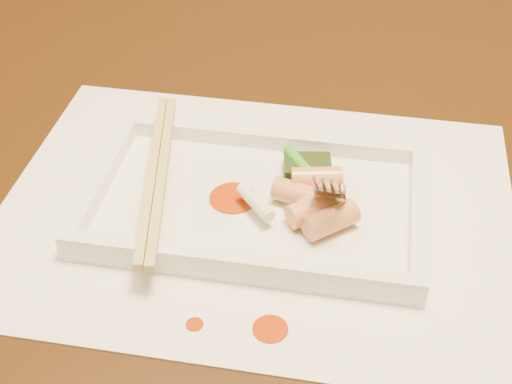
% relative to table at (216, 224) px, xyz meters
% --- Properties ---
extents(table, '(1.40, 0.90, 0.75)m').
position_rel_table_xyz_m(table, '(0.00, 0.00, 0.00)').
color(table, black).
rests_on(table, ground).
extents(placemat, '(0.40, 0.30, 0.00)m').
position_rel_table_xyz_m(placemat, '(0.05, -0.08, 0.10)').
color(placemat, white).
rests_on(placemat, table).
extents(sauce_splatter_a, '(0.02, 0.02, 0.00)m').
position_rel_table_xyz_m(sauce_splatter_a, '(0.08, -0.20, 0.10)').
color(sauce_splatter_a, '#B03305').
rests_on(sauce_splatter_a, placemat).
extents(sauce_splatter_b, '(0.01, 0.01, 0.00)m').
position_rel_table_xyz_m(sauce_splatter_b, '(0.03, -0.20, 0.10)').
color(sauce_splatter_b, '#B03305').
rests_on(sauce_splatter_b, placemat).
extents(plate_base, '(0.26, 0.16, 0.01)m').
position_rel_table_xyz_m(plate_base, '(0.05, -0.08, 0.11)').
color(plate_base, white).
rests_on(plate_base, placemat).
extents(plate_rim_far, '(0.26, 0.01, 0.01)m').
position_rel_table_xyz_m(plate_rim_far, '(0.05, -0.01, 0.12)').
color(plate_rim_far, white).
rests_on(plate_rim_far, plate_base).
extents(plate_rim_near, '(0.26, 0.01, 0.01)m').
position_rel_table_xyz_m(plate_rim_near, '(0.05, -0.16, 0.12)').
color(plate_rim_near, white).
rests_on(plate_rim_near, plate_base).
extents(plate_rim_left, '(0.01, 0.14, 0.01)m').
position_rel_table_xyz_m(plate_rim_left, '(-0.07, -0.08, 0.12)').
color(plate_rim_left, white).
rests_on(plate_rim_left, plate_base).
extents(plate_rim_right, '(0.01, 0.14, 0.01)m').
position_rel_table_xyz_m(plate_rim_right, '(0.18, -0.08, 0.12)').
color(plate_rim_right, white).
rests_on(plate_rim_right, plate_base).
extents(veg_piece, '(0.04, 0.03, 0.01)m').
position_rel_table_xyz_m(veg_piece, '(0.09, -0.04, 0.12)').
color(veg_piece, black).
rests_on(veg_piece, plate_base).
extents(scallion_white, '(0.03, 0.04, 0.01)m').
position_rel_table_xyz_m(scallion_white, '(0.06, -0.10, 0.12)').
color(scallion_white, '#EAEACC').
rests_on(scallion_white, plate_base).
extents(scallion_green, '(0.06, 0.07, 0.01)m').
position_rel_table_xyz_m(scallion_green, '(0.10, -0.06, 0.12)').
color(scallion_green, '#2A9818').
rests_on(scallion_green, plate_base).
extents(chopstick_a, '(0.05, 0.20, 0.01)m').
position_rel_table_xyz_m(chopstick_a, '(-0.03, -0.08, 0.13)').
color(chopstick_a, tan).
rests_on(chopstick_a, plate_rim_near).
extents(chopstick_b, '(0.05, 0.20, 0.01)m').
position_rel_table_xyz_m(chopstick_b, '(-0.02, -0.08, 0.13)').
color(chopstick_b, tan).
rests_on(chopstick_b, plate_rim_near).
extents(fork, '(0.09, 0.10, 0.14)m').
position_rel_table_xyz_m(fork, '(0.12, -0.07, 0.18)').
color(fork, silver).
rests_on(fork, plate_base).
extents(sauce_blob_0, '(0.04, 0.04, 0.00)m').
position_rel_table_xyz_m(sauce_blob_0, '(0.04, -0.08, 0.11)').
color(sauce_blob_0, '#B03305').
rests_on(sauce_blob_0, plate_base).
extents(rice_cake_0, '(0.05, 0.03, 0.02)m').
position_rel_table_xyz_m(rice_cake_0, '(0.09, -0.08, 0.12)').
color(rice_cake_0, tan).
rests_on(rice_cake_0, plate_base).
extents(rice_cake_1, '(0.04, 0.05, 0.02)m').
position_rel_table_xyz_m(rice_cake_1, '(0.10, -0.09, 0.12)').
color(rice_cake_1, tan).
rests_on(rice_cake_1, plate_base).
extents(rice_cake_2, '(0.04, 0.03, 0.02)m').
position_rel_table_xyz_m(rice_cake_2, '(0.10, -0.07, 0.13)').
color(rice_cake_2, tan).
rests_on(rice_cake_2, plate_base).
extents(rice_cake_3, '(0.05, 0.04, 0.02)m').
position_rel_table_xyz_m(rice_cake_3, '(0.10, -0.10, 0.12)').
color(rice_cake_3, tan).
rests_on(rice_cake_3, plate_base).
extents(rice_cake_4, '(0.04, 0.04, 0.02)m').
position_rel_table_xyz_m(rice_cake_4, '(0.11, -0.11, 0.12)').
color(rice_cake_4, tan).
rests_on(rice_cake_4, plate_base).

